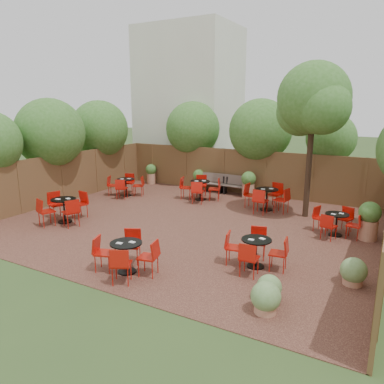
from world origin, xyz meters
The scene contains 12 objects.
ground centered at (0.00, 0.00, 0.00)m, with size 80.00×80.00×0.00m, color #354F23.
courtyard_paving centered at (0.00, 0.00, 0.01)m, with size 12.00×10.00×0.02m, color #3C2018.
fence_back centered at (0.00, 5.00, 1.00)m, with size 12.00×0.08×2.00m, color brown.
fence_left centered at (-6.00, 0.00, 1.00)m, with size 0.08×10.00×2.00m, color brown.
neighbour_building centered at (-4.50, 8.00, 4.00)m, with size 5.00×4.00×8.00m, color silver.
overhang_foliage centered at (-2.29, 2.91, 2.78)m, with size 15.78×10.64×2.80m.
courtyard_tree centered at (3.29, 2.76, 4.02)m, with size 2.65×2.55×5.40m.
park_bench_left centered at (-1.31, 4.62, 0.46)m, with size 1.43×0.57×0.86m.
park_bench_right centered at (-0.22, 4.62, 0.46)m, with size 1.41×0.53×0.86m.
bistro_tables centered at (-0.18, 0.26, 0.48)m, with size 10.47×8.68×0.96m.
planters centered at (0.58, 3.50, 0.61)m, with size 10.94×4.02×1.17m.
low_shrubs centered at (4.54, -3.21, 0.32)m, with size 1.99×2.67×0.64m.
Camera 1 is at (6.01, -10.52, 4.02)m, focal length 34.79 mm.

